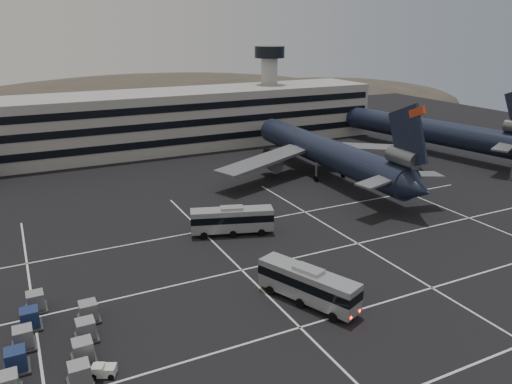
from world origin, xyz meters
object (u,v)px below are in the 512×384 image
at_px(bus_near, 308,284).
at_px(uld_cluster, 51,339).
at_px(bus_far, 232,219).
at_px(trijet_main, 327,152).

height_order(bus_near, uld_cluster, bus_near).
xyz_separation_m(bus_near, bus_far, (0.36, 21.28, -0.01)).
bearing_deg(bus_far, trijet_main, -39.43).
bearing_deg(bus_near, uld_cluster, 149.39).
relative_size(bus_far, uld_cluster, 0.71).
bearing_deg(uld_cluster, trijet_main, 32.73).
bearing_deg(uld_cluster, bus_near, -8.27).
relative_size(trijet_main, bus_near, 4.72).
bearing_deg(trijet_main, bus_far, -146.41).
relative_size(bus_near, bus_far, 0.99).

